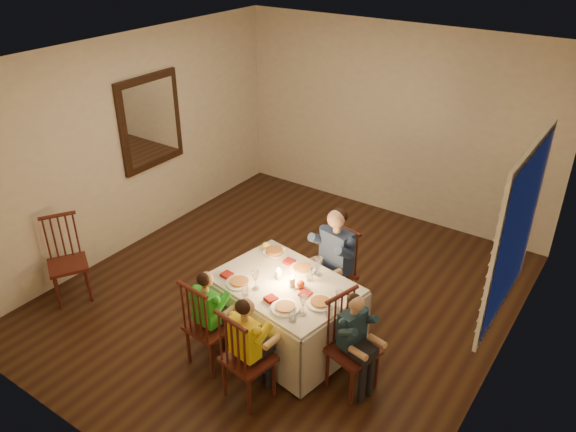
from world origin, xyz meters
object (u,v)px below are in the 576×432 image
Objects in this scene: dining_table at (285,300)px; child_green at (213,361)px; serving_bowl at (274,253)px; chair_end at (351,386)px; child_yellow at (250,395)px; adult at (332,309)px; chair_extra at (75,297)px; child_teal at (351,386)px; chair_near_right at (250,395)px; chair_near_left at (213,361)px; chair_adult at (332,309)px.

dining_table is 0.90m from child_green.
serving_bowl is (-0.36, 0.33, 0.23)m from dining_table.
child_yellow is (-0.69, -0.60, 0.00)m from chair_end.
dining_table is at bearing -116.48° from child_green.
child_green is (-0.53, -1.33, 0.00)m from adult.
child_green is (-1.24, -0.46, 0.00)m from chair_end.
child_teal is (3.18, 0.57, 0.00)m from chair_extra.
adult is 1.15× the size of child_yellow.
chair_end is at bearing -130.42° from child_yellow.
chair_near_right is at bearing -60.01° from chair_extra.
child_green reaches higher than chair_near_left.
serving_bowl reaches higher than chair_near_right.
serving_bowl is at bearing -56.27° from chair_near_right.
chair_extra is (-1.94, -0.11, 0.00)m from chair_near_left.
serving_bowl reaches higher than chair_extra.
serving_bowl is at bearing -133.11° from chair_adult.
serving_bowl is at bearing 146.67° from dining_table.
chair_extra reaches higher than chair_adult.
dining_table reaches higher than child_teal.
child_teal reaches higher than chair_adult.
child_green is 0.97× the size of child_yellow.
adult reaches higher than child_green.
chair_extra is 3.23m from child_teal.
chair_near_left is 0.57m from child_yellow.
dining_table is 0.90m from chair_near_left.
dining_table is at bearing -41.56° from chair_extra.
chair_near_right is 0.91m from child_teal.
chair_extra is at bearing 115.55° from chair_end.
chair_end is (0.69, 0.60, 0.00)m from chair_near_right.
adult reaches higher than child_teal.
chair_near_right is 2.49m from chair_extra.
chair_extra is 0.80× the size of adult.
adult is at bearing -106.87° from child_green.
child_green is at bearing -100.69° from adult.
child_teal is at bearing -49.21° from chair_extra.
child_teal is (1.24, 0.46, 0.00)m from chair_near_left.
child_green is at bearing 125.77° from chair_end.
child_yellow is (2.49, -0.02, 0.00)m from chair_extra.
chair_adult is 0.90× the size of child_yellow.
child_teal reaches higher than chair_near_right.
chair_near_right is 0.57m from child_green.
chair_near_right is at bearing -68.45° from dining_table.
chair_near_right is at bearing 146.30° from child_teal.
child_yellow is (0.00, 0.00, 0.00)m from chair_near_right.
chair_adult is 0.93× the size of child_green.
chair_adult is 0.98× the size of chair_extra.
chair_near_left is at bearing -100.69° from adult.
child_yellow reaches higher than chair_end.
child_green reaches higher than chair_extra.
chair_near_left is at bearing 125.77° from chair_end.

